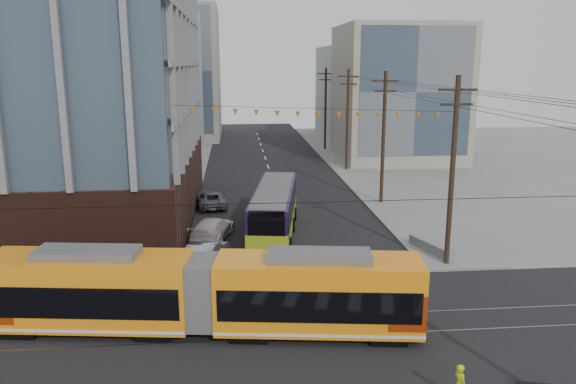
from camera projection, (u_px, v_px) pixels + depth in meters
name	position (u px, v px, depth m)	size (l,w,h in m)	color
ground	(337.00, 373.00, 21.57)	(160.00, 160.00, 0.00)	slate
bg_bldg_nw_near	(125.00, 85.00, 68.39)	(18.00, 16.00, 18.00)	#8C99A5
bg_bldg_ne_near	(398.00, 93.00, 67.79)	(14.00, 14.00, 16.00)	gray
bg_bldg_nw_far	(168.00, 73.00, 87.84)	(16.00, 18.00, 20.00)	gray
bg_bldg_ne_far	(373.00, 93.00, 87.60)	(16.00, 16.00, 14.00)	#8C99A5
utility_pole_far	(325.00, 109.00, 75.42)	(0.30, 0.30, 11.00)	black
streetcar	(204.00, 293.00, 24.51)	(18.93, 2.66, 3.65)	orange
city_bus	(274.00, 210.00, 38.82)	(2.56, 11.81, 3.35)	#210E34
parked_car_silver	(205.00, 254.00, 32.59)	(1.63, 4.67, 1.54)	#9FA3AB
parked_car_white	(213.00, 229.00, 37.81)	(2.04, 5.03, 1.46)	silver
parked_car_grey	(210.00, 199.00, 46.19)	(2.24, 4.86, 1.35)	#51565C
jersey_barrier	(431.00, 248.00, 34.92)	(0.86, 3.81, 0.76)	gray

